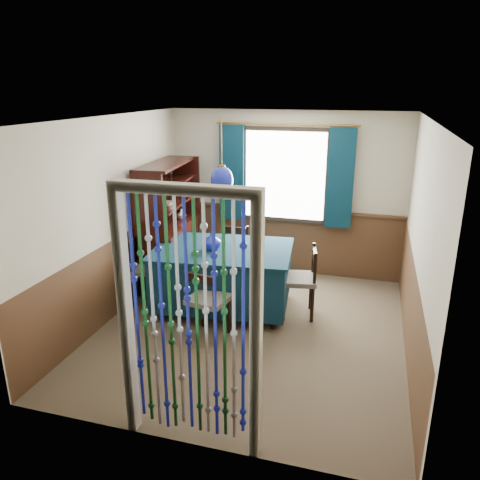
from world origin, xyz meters
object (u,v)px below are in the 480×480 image
(chair_far, at_px, (233,255))
(bowl_shelf, at_px, (166,203))
(chair_left, at_px, (146,269))
(vase_sideboard, at_px, (181,213))
(sideboard, at_px, (170,242))
(chair_near, at_px, (207,301))
(chair_right, at_px, (301,280))
(pendant_lamp, at_px, (222,180))
(vase_table, at_px, (212,241))
(dining_table, at_px, (223,274))

(chair_far, xyz_separation_m, bowl_shelf, (-0.87, -0.34, 0.79))
(chair_left, relative_size, vase_sideboard, 5.46)
(sideboard, bearing_deg, vase_sideboard, 73.62)
(chair_near, height_order, chair_right, chair_right)
(chair_left, distance_m, pendant_lamp, 1.64)
(chair_left, xyz_separation_m, sideboard, (0.03, 0.77, 0.14))
(sideboard, bearing_deg, vase_table, -44.21)
(chair_left, bearing_deg, chair_right, 73.89)
(chair_right, relative_size, vase_table, 4.22)
(chair_right, relative_size, pendant_lamp, 0.98)
(chair_near, distance_m, bowl_shelf, 1.80)
(chair_right, bearing_deg, vase_sideboard, 55.61)
(sideboard, height_order, vase_sideboard, sideboard)
(bowl_shelf, distance_m, vase_sideboard, 0.58)
(dining_table, bearing_deg, bowl_shelf, 148.32)
(bowl_shelf, xyz_separation_m, vase_sideboard, (0.00, 0.51, -0.28))
(chair_right, relative_size, sideboard, 0.51)
(chair_left, height_order, vase_table, vase_table)
(chair_far, distance_m, sideboard, 0.95)
(bowl_shelf, bearing_deg, pendant_lamp, -25.31)
(chair_far, distance_m, vase_sideboard, 1.02)
(dining_table, xyz_separation_m, chair_far, (-0.11, 0.80, -0.01))
(pendant_lamp, relative_size, vase_table, 4.30)
(chair_far, xyz_separation_m, vase_sideboard, (-0.87, 0.17, 0.52))
(chair_far, bearing_deg, chair_left, 46.27)
(dining_table, xyz_separation_m, vase_table, (-0.11, -0.08, 0.47))
(dining_table, distance_m, pendant_lamp, 1.25)
(chair_far, height_order, vase_sideboard, vase_sideboard)
(bowl_shelf, bearing_deg, vase_sideboard, 90.00)
(chair_left, distance_m, sideboard, 0.78)
(dining_table, relative_size, chair_left, 2.05)
(chair_near, relative_size, bowl_shelf, 3.82)
(pendant_lamp, relative_size, bowl_shelf, 4.08)
(sideboard, height_order, bowl_shelf, sideboard)
(chair_left, distance_m, chair_right, 2.08)
(sideboard, distance_m, vase_table, 1.23)
(dining_table, height_order, chair_left, chair_left)
(chair_right, relative_size, vase_sideboard, 5.51)
(chair_near, relative_size, chair_far, 1.00)
(chair_near, height_order, vase_table, vase_table)
(pendant_lamp, bearing_deg, chair_far, 97.92)
(chair_near, bearing_deg, chair_far, 105.93)
(chair_left, bearing_deg, bowl_shelf, 149.74)
(sideboard, bearing_deg, dining_table, -37.80)
(dining_table, distance_m, bowl_shelf, 1.33)
(chair_left, distance_m, vase_sideboard, 1.19)
(chair_near, distance_m, chair_left, 1.30)
(chair_left, distance_m, vase_table, 1.06)
(chair_far, xyz_separation_m, pendant_lamp, (0.11, -0.80, 1.27))
(bowl_shelf, bearing_deg, chair_near, -50.08)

